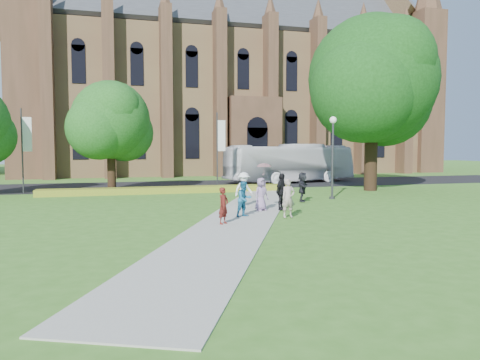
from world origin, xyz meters
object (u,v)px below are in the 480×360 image
object	(u,v)px
large_tree	(372,80)
pedestrian_0	(223,206)
streetlamp	(333,147)
tour_coach	(290,163)

from	to	relation	value
large_tree	pedestrian_0	size ratio (longest dim) A/B	8.47
streetlamp	large_tree	distance (m)	8.73
streetlamp	tour_coach	bearing A→B (deg)	79.01
large_tree	tour_coach	size ratio (longest dim) A/B	1.03
tour_coach	large_tree	bearing A→B (deg)	-175.81
tour_coach	pedestrian_0	size ratio (longest dim) A/B	8.26
pedestrian_0	tour_coach	bearing A→B (deg)	19.87
large_tree	tour_coach	world-z (taller)	large_tree
pedestrian_0	streetlamp	bearing A→B (deg)	-0.70
streetlamp	tour_coach	distance (m)	13.96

